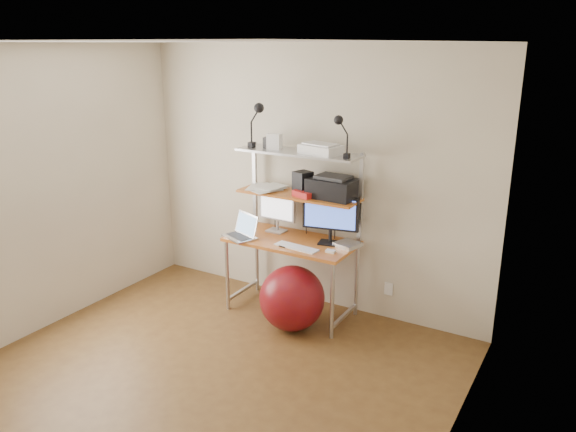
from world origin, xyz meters
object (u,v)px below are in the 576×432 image
at_px(monitor_black, 331,216).
at_px(laptop, 243,232).
at_px(monitor_silver, 277,208).
at_px(printer, 333,187).
at_px(exercise_ball, 292,298).

height_order(monitor_black, laptop, monitor_black).
relative_size(monitor_silver, laptop, 1.12).
bearing_deg(monitor_black, printer, 91.38).
height_order(laptop, exercise_ball, laptop).
distance_m(laptop, printer, 0.96).
xyz_separation_m(monitor_silver, laptop, (-0.19, -0.31, -0.19)).
bearing_deg(exercise_ball, monitor_silver, 134.07).
xyz_separation_m(monitor_black, exercise_ball, (-0.18, -0.38, -0.70)).
bearing_deg(monitor_black, exercise_ball, -128.03).
relative_size(monitor_silver, printer, 0.97).
bearing_deg(exercise_ball, printer, 69.58).
bearing_deg(laptop, exercise_ball, 11.42).
height_order(monitor_silver, laptop, monitor_silver).
bearing_deg(exercise_ball, laptop, 169.29).
relative_size(monitor_black, printer, 1.15).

